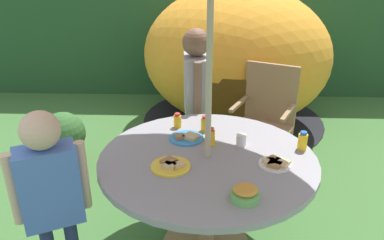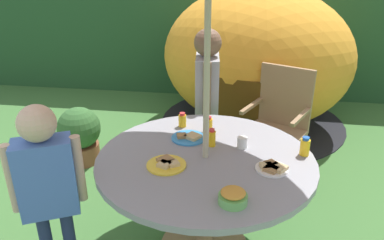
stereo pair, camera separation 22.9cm
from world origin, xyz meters
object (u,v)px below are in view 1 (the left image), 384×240
at_px(snack_bowl, 245,194).
at_px(juice_bottle_far_right, 177,121).
at_px(child_in_grey_shirt, 196,86).
at_px(plate_far_left, 187,138).
at_px(wooden_chair, 266,115).
at_px(potted_plant, 64,140).
at_px(juice_bottle_near_left, 205,124).
at_px(garden_table, 207,175).
at_px(cup_near, 241,140).
at_px(child_in_blue_shirt, 50,186).
at_px(juice_bottle_near_right, 303,141).
at_px(plate_back_edge, 275,163).
at_px(plate_front_edge, 171,165).
at_px(dome_tent, 235,57).
at_px(juice_bottle_center_front, 211,137).

xyz_separation_m(snack_bowl, juice_bottle_far_right, (-0.40, 0.86, 0.01)).
height_order(child_in_grey_shirt, plate_far_left, child_in_grey_shirt).
distance_m(wooden_chair, child_in_grey_shirt, 0.71).
relative_size(potted_plant, snack_bowl, 3.79).
bearing_deg(juice_bottle_near_left, garden_table, -86.91).
bearing_deg(juice_bottle_far_right, garden_table, -62.95).
xyz_separation_m(garden_table, cup_near, (0.22, 0.15, 0.17)).
xyz_separation_m(child_in_blue_shirt, juice_bottle_near_right, (1.42, 0.51, 0.03)).
bearing_deg(garden_table, child_in_blue_shirt, -154.20).
bearing_deg(plate_back_edge, juice_bottle_near_right, 45.92).
distance_m(potted_plant, juice_bottle_near_right, 2.17).
relative_size(wooden_chair, cup_near, 13.69).
relative_size(plate_front_edge, juice_bottle_near_left, 2.07).
bearing_deg(dome_tent, juice_bottle_far_right, -90.41).
xyz_separation_m(dome_tent, plate_back_edge, (0.07, -2.34, -0.05)).
relative_size(garden_table, snack_bowl, 9.12).
distance_m(garden_table, cup_near, 0.32).
xyz_separation_m(potted_plant, child_in_grey_shirt, (1.22, -0.05, 0.55)).
bearing_deg(plate_far_left, dome_tent, 77.07).
xyz_separation_m(wooden_chair, juice_bottle_center_front, (-0.51, -0.95, 0.24)).
relative_size(wooden_chair, juice_bottle_near_right, 8.10).
relative_size(juice_bottle_near_left, juice_bottle_center_front, 0.94).
height_order(plate_back_edge, juice_bottle_near_right, juice_bottle_near_right).
distance_m(snack_bowl, plate_far_left, 0.75).
distance_m(dome_tent, plate_far_left, 2.06).
distance_m(juice_bottle_center_front, cup_near, 0.20).
xyz_separation_m(garden_table, juice_bottle_near_left, (-0.02, 0.36, 0.19)).
xyz_separation_m(potted_plant, juice_bottle_near_left, (1.29, -0.66, 0.48)).
distance_m(potted_plant, child_in_blue_shirt, 1.57).
bearing_deg(wooden_chair, cup_near, -82.56).
bearing_deg(plate_back_edge, wooden_chair, 83.45).
bearing_deg(plate_far_left, child_in_grey_shirt, 86.75).
distance_m(dome_tent, juice_bottle_near_left, 1.90).
relative_size(garden_table, child_in_grey_shirt, 1.01).
distance_m(child_in_blue_shirt, plate_far_left, 0.92).
bearing_deg(dome_tent, juice_bottle_center_front, -82.14).
distance_m(juice_bottle_near_left, juice_bottle_near_right, 0.67).
bearing_deg(potted_plant, dome_tent, 36.62).
distance_m(garden_table, juice_bottle_near_left, 0.41).
distance_m(child_in_grey_shirt, child_in_blue_shirt, 1.55).
height_order(snack_bowl, plate_back_edge, snack_bowl).
xyz_separation_m(garden_table, juice_bottle_center_front, (0.02, 0.15, 0.19)).
bearing_deg(juice_bottle_center_front, child_in_blue_shirt, -147.03).
height_order(garden_table, child_in_blue_shirt, child_in_blue_shirt).
bearing_deg(dome_tent, potted_plant, -127.36).
height_order(snack_bowl, plate_front_edge, snack_bowl).
bearing_deg(child_in_grey_shirt, juice_bottle_near_right, 33.27).
bearing_deg(plate_back_edge, child_in_grey_shirt, 114.61).
height_order(wooden_chair, cup_near, wooden_chair).
bearing_deg(cup_near, wooden_chair, 71.78).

